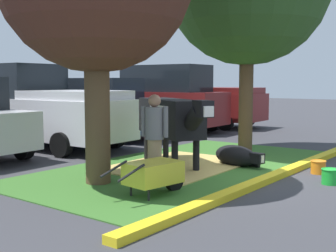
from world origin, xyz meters
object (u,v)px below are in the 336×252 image
(sedan_blue, at_px, (104,109))
(calf_lying, at_px, (237,156))
(bucket_green, at_px, (330,176))
(bucket_orange, at_px, (318,167))
(suv_black, at_px, (166,98))
(wheelbarrow, at_px, (154,173))
(person_handler, at_px, (155,137))
(cow_holstein, at_px, (172,118))
(pickup_truck_black, at_px, (44,109))
(pickup_truck_maroon, at_px, (198,100))

(sedan_blue, bearing_deg, calf_lying, -106.85)
(sedan_blue, bearing_deg, bucket_green, -105.74)
(calf_lying, height_order, bucket_orange, calf_lying)
(suv_black, bearing_deg, wheelbarrow, -143.47)
(calf_lying, distance_m, suv_black, 7.49)
(person_handler, height_order, sedan_blue, sedan_blue)
(bucket_green, bearing_deg, cow_holstein, 97.02)
(wheelbarrow, xyz_separation_m, sedan_blue, (4.98, 6.22, 0.60))
(calf_lying, relative_size, wheelbarrow, 0.82)
(calf_lying, relative_size, sedan_blue, 0.30)
(person_handler, bearing_deg, bucket_orange, -35.65)
(person_handler, xyz_separation_m, sedan_blue, (4.37, 5.73, 0.08))
(cow_holstein, bearing_deg, calf_lying, -51.03)
(person_handler, distance_m, bucket_orange, 3.60)
(calf_lying, height_order, wheelbarrow, wheelbarrow)
(pickup_truck_black, distance_m, sedan_blue, 2.52)
(person_handler, relative_size, pickup_truck_maroon, 0.31)
(bucket_orange, distance_m, pickup_truck_black, 7.83)
(bucket_green, bearing_deg, pickup_truck_maroon, 46.24)
(calf_lying, bearing_deg, sedan_blue, 73.15)
(cow_holstein, xyz_separation_m, sedan_blue, (2.75, 4.90, -0.11))
(calf_lying, xyz_separation_m, wheelbarrow, (-3.15, -0.18, 0.15))
(pickup_truck_black, bearing_deg, person_handler, -108.07)
(cow_holstein, relative_size, pickup_truck_black, 0.52)
(wheelbarrow, relative_size, bucket_orange, 5.00)
(calf_lying, bearing_deg, bucket_green, -102.68)
(cow_holstein, height_order, sedan_blue, sedan_blue)
(bucket_green, height_order, bucket_orange, bucket_green)
(cow_holstein, xyz_separation_m, pickup_truck_black, (0.23, 4.83, 0.01))
(person_handler, height_order, suv_black, suv_black)
(suv_black, bearing_deg, pickup_truck_maroon, 3.42)
(wheelbarrow, height_order, pickup_truck_maroon, pickup_truck_maroon)
(wheelbarrow, xyz_separation_m, suv_black, (7.92, 5.87, 0.88))
(bucket_orange, height_order, suv_black, suv_black)
(bucket_green, bearing_deg, pickup_truck_black, 91.31)
(suv_black, bearing_deg, cow_holstein, -141.32)
(wheelbarrow, bearing_deg, bucket_green, -37.87)
(wheelbarrow, height_order, pickup_truck_black, pickup_truck_black)
(person_handler, height_order, pickup_truck_black, pickup_truck_black)
(wheelbarrow, xyz_separation_m, pickup_truck_maroon, (10.38, 6.01, 0.73))
(calf_lying, relative_size, suv_black, 0.29)
(pickup_truck_black, bearing_deg, pickup_truck_maroon, -0.99)
(person_handler, relative_size, sedan_blue, 0.38)
(person_handler, distance_m, pickup_truck_black, 5.95)
(suv_black, bearing_deg, person_handler, -143.65)
(bucket_green, relative_size, pickup_truck_black, 0.06)
(bucket_orange, xyz_separation_m, pickup_truck_black, (-1.01, 7.71, 0.97))
(calf_lying, distance_m, bucket_orange, 1.77)
(cow_holstein, bearing_deg, bucket_green, -82.98)
(calf_lying, distance_m, pickup_truck_maroon, 9.33)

